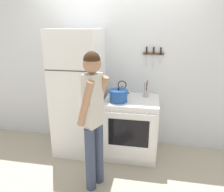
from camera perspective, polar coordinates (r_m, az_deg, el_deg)
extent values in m
plane|color=#B2A893|center=(3.91, 0.85, -11.33)|extent=(14.00, 14.00, 0.00)
cube|color=silver|center=(3.50, 1.03, 7.47)|extent=(10.00, 0.06, 2.55)
cube|color=white|center=(3.34, -8.64, 0.75)|extent=(0.68, 0.71, 1.87)
cube|color=#2D2D2D|center=(2.91, -11.28, 6.45)|extent=(0.67, 0.01, 0.01)
cylinder|color=#B2B5BA|center=(2.98, -6.96, -3.61)|extent=(0.02, 0.02, 0.60)
cube|color=white|center=(3.37, 4.98, -7.96)|extent=(0.79, 0.68, 0.88)
cube|color=black|center=(3.21, 5.19, -0.99)|extent=(0.77, 0.67, 0.02)
cube|color=black|center=(3.10, 4.38, -10.62)|extent=(0.69, 0.05, 0.66)
cylinder|color=black|center=(3.10, 1.69, -1.48)|extent=(0.22, 0.22, 0.01)
cylinder|color=black|center=(3.06, 8.23, -1.86)|extent=(0.22, 0.22, 0.01)
cylinder|color=black|center=(3.35, 2.41, 0.04)|extent=(0.22, 0.22, 0.01)
cylinder|color=black|center=(3.32, 8.45, -0.30)|extent=(0.22, 0.22, 0.01)
cylinder|color=silver|center=(2.93, -0.12, -4.02)|extent=(0.04, 0.02, 0.04)
cylinder|color=silver|center=(2.91, 2.93, -4.23)|extent=(0.04, 0.02, 0.04)
cylinder|color=silver|center=(2.89, 6.02, -4.43)|extent=(0.04, 0.02, 0.04)
cylinder|color=silver|center=(2.89, 9.14, -4.61)|extent=(0.04, 0.02, 0.04)
cube|color=white|center=(3.05, 4.29, -10.69)|extent=(0.73, 0.03, 0.70)
cube|color=black|center=(3.00, 4.28, -9.69)|extent=(0.55, 0.01, 0.39)
cylinder|color=#1E4C9E|center=(3.07, 1.70, -0.07)|extent=(0.25, 0.25, 0.15)
cylinder|color=#1E4C9E|center=(3.04, 1.72, 1.47)|extent=(0.26, 0.26, 0.02)
sphere|color=black|center=(3.04, 1.72, 1.85)|extent=(0.03, 0.03, 0.03)
cylinder|color=#1E4C9E|center=(3.08, -0.81, 1.03)|extent=(0.03, 0.02, 0.02)
cylinder|color=#1E4C9E|center=(3.04, 4.26, 0.75)|extent=(0.03, 0.02, 0.02)
cylinder|color=silver|center=(3.33, 2.62, 0.97)|extent=(0.17, 0.17, 0.11)
cone|color=silver|center=(3.31, 2.64, 2.10)|extent=(0.16, 0.16, 0.03)
sphere|color=black|center=(3.31, 2.64, 2.50)|extent=(0.02, 0.02, 0.02)
cone|color=silver|center=(3.32, 4.02, 1.07)|extent=(0.10, 0.03, 0.08)
torus|color=black|center=(3.30, 2.65, 2.92)|extent=(0.13, 0.01, 0.13)
cylinder|color=#B7BABF|center=(3.31, 8.84, 0.62)|extent=(0.08, 0.08, 0.10)
cylinder|color=#9E7547|center=(3.29, 8.55, 1.74)|extent=(0.03, 0.04, 0.20)
cylinder|color=#232326|center=(3.28, 8.98, 1.75)|extent=(0.01, 0.03, 0.21)
cylinder|color=#B2B5BA|center=(3.28, 9.13, 1.90)|extent=(0.03, 0.01, 0.22)
cylinder|color=#4C4C51|center=(3.28, 9.01, 2.03)|extent=(0.04, 0.02, 0.24)
cylinder|color=#38425B|center=(2.69, -5.69, -16.20)|extent=(0.12, 0.12, 0.81)
cylinder|color=#38425B|center=(2.79, -3.52, -14.70)|extent=(0.12, 0.12, 0.81)
cube|color=beige|center=(2.42, -5.00, -1.25)|extent=(0.21, 0.26, 0.61)
cylinder|color=#A87A5B|center=(2.33, -6.93, -2.08)|extent=(0.26, 0.17, 0.54)
cylinder|color=#A87A5B|center=(2.52, -3.20, -0.47)|extent=(0.26, 0.17, 0.54)
sphere|color=#A87A5B|center=(2.32, -5.27, 8.31)|extent=(0.20, 0.20, 0.20)
sphere|color=#382314|center=(2.31, -5.30, 9.39)|extent=(0.18, 0.18, 0.18)
cube|color=brown|center=(3.37, 10.78, 10.82)|extent=(0.31, 0.02, 0.03)
cube|color=silver|center=(3.38, 8.91, 9.19)|extent=(0.02, 0.00, 0.20)
cube|color=black|center=(3.36, 9.04, 11.74)|extent=(0.02, 0.02, 0.10)
cube|color=silver|center=(3.38, 10.67, 8.95)|extent=(0.02, 0.00, 0.22)
cube|color=black|center=(3.36, 10.83, 11.62)|extent=(0.02, 0.02, 0.10)
cube|color=silver|center=(3.38, 12.49, 9.48)|extent=(0.03, 0.00, 0.14)
cube|color=black|center=(3.36, 12.63, 11.50)|extent=(0.02, 0.02, 0.10)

